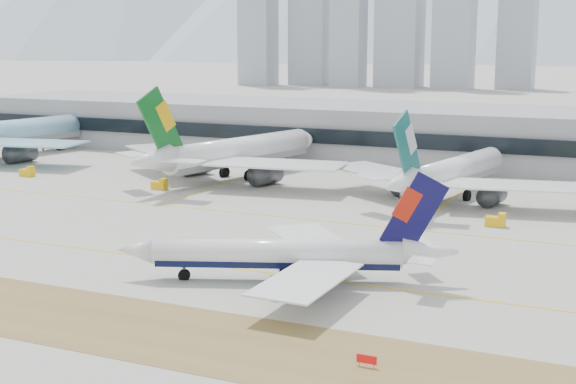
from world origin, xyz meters
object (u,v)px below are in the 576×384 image
at_px(widebody_eva, 233,153).
at_px(widebody_cathay, 450,174).
at_px(taxiing_airliner, 290,255).
at_px(terminal, 413,133).

xyz_separation_m(widebody_eva, widebody_cathay, (53.98, -3.35, -0.82)).
relative_size(taxiing_airliner, widebody_cathay, 0.80).
relative_size(widebody_eva, widebody_cathay, 1.13).
bearing_deg(taxiing_airliner, terminal, -103.27).
bearing_deg(terminal, taxiing_airliner, -82.47).
height_order(taxiing_airliner, widebody_eva, widebody_eva).
xyz_separation_m(taxiing_airliner, widebody_eva, (-47.05, 71.48, 2.49)).
bearing_deg(terminal, widebody_cathay, -66.97).
relative_size(widebody_cathay, terminal, 0.21).
xyz_separation_m(widebody_eva, terminal, (30.85, 51.08, 1.11)).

